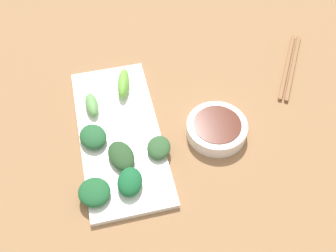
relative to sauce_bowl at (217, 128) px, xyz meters
The scene contains 11 objects.
tabletop 0.11m from the sauce_bowl, 11.82° to the right, with size 2.10×2.10×0.02m, color #956C47.
sauce_bowl is the anchor object (origin of this frame).
serving_plate 0.21m from the sauce_bowl, 11.48° to the right, with size 0.17×0.39×0.01m, color white.
broccoli_stalk_0 0.24m from the sauce_bowl, 43.71° to the right, with size 0.03×0.09×0.03m, color #6BB63D.
broccoli_leafy_1 0.21m from the sauce_bowl, ahead, with size 0.05×0.07×0.02m, color #284825.
broccoli_stalk_2 0.28m from the sauce_bowl, 25.71° to the right, with size 0.03×0.07×0.02m, color #629E53.
broccoli_leafy_3 0.22m from the sauce_bowl, 23.84° to the left, with size 0.05×0.06×0.03m, color #175C2F.
broccoli_leafy_4 0.29m from the sauce_bowl, 19.20° to the left, with size 0.06×0.06×0.02m, color #1D592D.
broccoli_leafy_5 0.26m from the sauce_bowl, ahead, with size 0.05×0.06×0.02m, color #235A30.
broccoli_leafy_6 0.13m from the sauce_bowl, ahead, with size 0.05×0.06×0.02m, color #2F562F.
chopsticks 0.28m from the sauce_bowl, 147.67° to the right, with size 0.14×0.21×0.01m.
Camera 1 is at (0.12, 0.50, 0.73)m, focal length 43.64 mm.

